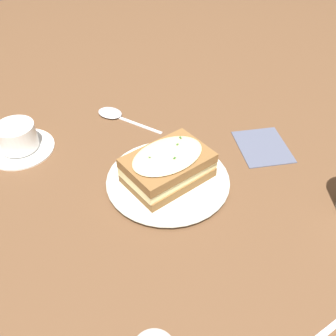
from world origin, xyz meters
TOP-DOWN VIEW (x-y plane):
  - ground_plane at (0.00, 0.00)m, footprint 2.40×2.40m
  - dinner_plate at (0.01, -0.01)m, footprint 0.24×0.24m
  - sandwich at (0.02, -0.01)m, footprint 0.14×0.18m
  - teacup_with_saucer at (-0.22, -0.24)m, footprint 0.14×0.14m
  - spoon at (-0.25, -0.02)m, footprint 0.16×0.11m
  - napkin at (0.01, 0.22)m, footprint 0.15×0.13m

SIDE VIEW (x-z plane):
  - ground_plane at x=0.00m, z-range 0.00..0.00m
  - napkin at x=0.01m, z-range 0.00..0.00m
  - spoon at x=-0.25m, z-range 0.00..0.01m
  - dinner_plate at x=0.01m, z-range 0.00..0.01m
  - teacup_with_saucer at x=-0.22m, z-range 0.00..0.06m
  - sandwich at x=0.02m, z-range 0.01..0.08m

